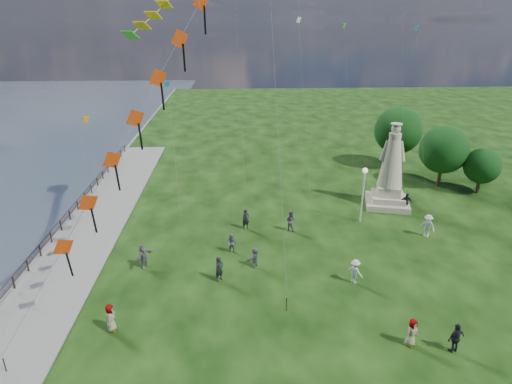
{
  "coord_description": "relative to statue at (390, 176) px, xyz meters",
  "views": [
    {
      "loc": [
        -2.36,
        -17.42,
        15.77
      ],
      "look_at": [
        -1.0,
        8.0,
        5.5
      ],
      "focal_mm": 30.0,
      "sensor_mm": 36.0,
      "label": 1
    }
  ],
  "objects": [
    {
      "name": "person_8",
      "position": [
        1.03,
        -6.15,
        -1.95
      ],
      "size": [
        1.24,
        1.31,
        1.84
      ],
      "primitive_type": "imported",
      "rotation": [
        0.0,
        0.0,
        -0.87
      ],
      "color": "silver",
      "rests_on": "ground"
    },
    {
      "name": "person_4",
      "position": [
        -4.92,
        -17.92,
        -2.07
      ],
      "size": [
        0.92,
        0.8,
        1.6
      ],
      "primitive_type": "imported",
      "rotation": [
        0.0,
        0.0,
        0.51
      ],
      "color": "#595960",
      "rests_on": "ground"
    },
    {
      "name": "person_7",
      "position": [
        -9.5,
        -4.55,
        -2.01
      ],
      "size": [
        0.98,
        0.87,
        1.72
      ],
      "primitive_type": "imported",
      "rotation": [
        0.0,
        0.0,
        2.59
      ],
      "color": "#595960",
      "rests_on": "ground"
    },
    {
      "name": "tree_row",
      "position": [
        6.13,
        7.41,
        1.03
      ],
      "size": [
        9.66,
        12.69,
        6.89
      ],
      "color": "#382314",
      "rests_on": "ground"
    },
    {
      "name": "person_6",
      "position": [
        -13.05,
        -4.05,
        -2.03
      ],
      "size": [
        0.71,
        0.58,
        1.68
      ],
      "primitive_type": "imported",
      "rotation": [
        0.0,
        0.0,
        0.32
      ],
      "color": "black",
      "rests_on": "ground"
    },
    {
      "name": "person_5",
      "position": [
        -20.18,
        -9.49,
        -2.02
      ],
      "size": [
        1.36,
        1.71,
        1.7
      ],
      "primitive_type": "imported",
      "rotation": [
        0.0,
        0.0,
        1.07
      ],
      "color": "#595960",
      "rests_on": "ground"
    },
    {
      "name": "red_kite_train",
      "position": [
        -19.05,
        -13.14,
        7.84
      ],
      "size": [
        9.97,
        9.35,
        17.22
      ],
      "color": "black",
      "rests_on": "ground"
    },
    {
      "name": "person_3",
      "position": [
        -2.88,
        -18.51,
        -2.02
      ],
      "size": [
        1.1,
        0.79,
        1.7
      ],
      "primitive_type": "imported",
      "rotation": [
        0.0,
        0.0,
        3.46
      ],
      "color": "black",
      "rests_on": "ground"
    },
    {
      "name": "person_0",
      "position": [
        -15.0,
        -11.41,
        -2.01
      ],
      "size": [
        0.73,
        0.73,
        1.71
      ],
      "primitive_type": "imported",
      "rotation": [
        0.0,
        0.0,
        0.78
      ],
      "color": "black",
      "rests_on": "ground"
    },
    {
      "name": "person_1",
      "position": [
        -14.18,
        -7.85,
        -2.13
      ],
      "size": [
        0.83,
        0.67,
        1.48
      ],
      "primitive_type": "imported",
      "rotation": [
        0.0,
        0.0,
        -0.36
      ],
      "color": "#595960",
      "rests_on": "ground"
    },
    {
      "name": "person_11",
      "position": [
        -12.63,
        -9.85,
        -2.14
      ],
      "size": [
        1.21,
        1.46,
        1.46
      ],
      "primitive_type": "imported",
      "rotation": [
        0.0,
        0.0,
        4.16
      ],
      "color": "#595960",
      "rests_on": "ground"
    },
    {
      "name": "statue",
      "position": [
        0.0,
        0.0,
        0.0
      ],
      "size": [
        4.53,
        4.53,
        7.59
      ],
      "rotation": [
        0.0,
        0.0,
        -0.25
      ],
      "color": "#C5B495",
      "rests_on": "ground"
    },
    {
      "name": "waterfront",
      "position": [
        -26.77,
        -8.77,
        -2.93
      ],
      "size": [
        200.0,
        200.0,
        1.51
      ],
      "color": "#2E3B46",
      "rests_on": "ground"
    },
    {
      "name": "small_kites",
      "position": [
        -8.43,
        6.02,
        11.74
      ],
      "size": [
        29.14,
        18.98,
        28.9
      ],
      "color": "#156682",
      "rests_on": "ground"
    },
    {
      "name": "lamppost",
      "position": [
        -3.41,
        -3.26,
        0.57
      ],
      "size": [
        0.44,
        0.44,
        4.77
      ],
      "color": "silver",
      "rests_on": "ground"
    },
    {
      "name": "person_2",
      "position": [
        -6.31,
        -12.1,
        -2.04
      ],
      "size": [
        1.14,
        1.15,
        1.65
      ],
      "primitive_type": "imported",
      "rotation": [
        0.0,
        0.0,
        2.34
      ],
      "color": "silver",
      "rests_on": "ground"
    },
    {
      "name": "person_9",
      "position": [
        1.18,
        -1.34,
        -2.02
      ],
      "size": [
        1.06,
        0.65,
        1.69
      ],
      "primitive_type": "imported",
      "rotation": [
        0.0,
        0.0,
        -0.15
      ],
      "color": "black",
      "rests_on": "ground"
    },
    {
      "name": "person_10",
      "position": [
        -20.74,
        -15.94,
        -2.04
      ],
      "size": [
        0.51,
        0.82,
        1.65
      ],
      "primitive_type": "imported",
      "rotation": [
        0.0,
        0.0,
        1.59
      ],
      "color": "#595960",
      "rests_on": "ground"
    }
  ]
}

